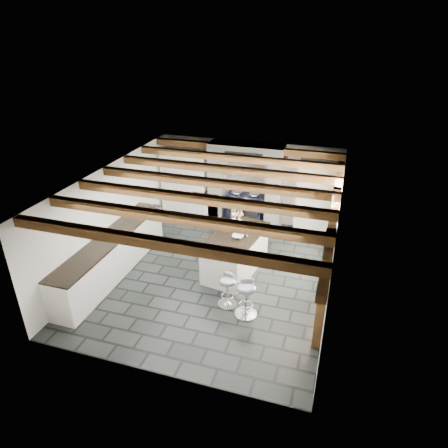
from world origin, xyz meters
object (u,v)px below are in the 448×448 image
(kitchen_island, at_px, (236,252))
(range_cooker, at_px, (245,209))
(bar_stool_near, at_px, (246,293))
(bar_stool_far, at_px, (228,286))

(kitchen_island, bearing_deg, range_cooker, 108.71)
(range_cooker, height_order, kitchen_island, kitchen_island)
(bar_stool_near, bearing_deg, bar_stool_far, 136.47)
(kitchen_island, distance_m, bar_stool_near, 1.60)
(range_cooker, distance_m, bar_stool_far, 3.67)
(range_cooker, bearing_deg, bar_stool_far, -80.66)
(range_cooker, relative_size, kitchen_island, 0.51)
(bar_stool_near, relative_size, bar_stool_far, 1.11)
(kitchen_island, xyz_separation_m, bar_stool_far, (0.20, -1.27, -0.02))
(range_cooker, relative_size, bar_stool_near, 1.24)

